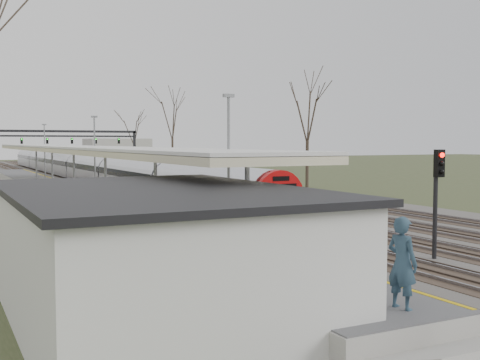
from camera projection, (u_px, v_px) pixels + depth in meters
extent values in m
cube|color=#474442|center=(122.00, 184.00, 61.45)|extent=(24.00, 160.00, 0.10)
cube|color=#4C3828|center=(62.00, 186.00, 58.74)|extent=(2.60, 160.00, 0.06)
cube|color=gray|center=(54.00, 185.00, 58.41)|extent=(0.07, 160.00, 0.12)
cube|color=gray|center=(69.00, 185.00, 59.06)|extent=(0.07, 160.00, 0.12)
cube|color=#4C3828|center=(98.00, 184.00, 60.32)|extent=(2.60, 160.00, 0.06)
cube|color=gray|center=(90.00, 184.00, 59.99)|extent=(0.07, 160.00, 0.12)
cube|color=gray|center=(105.00, 184.00, 60.64)|extent=(0.07, 160.00, 0.12)
cube|color=#4C3828|center=(131.00, 183.00, 61.90)|extent=(2.60, 160.00, 0.06)
cube|color=gray|center=(125.00, 183.00, 61.57)|extent=(0.07, 160.00, 0.12)
cube|color=gray|center=(138.00, 182.00, 62.22)|extent=(0.07, 160.00, 0.12)
cube|color=#4C3828|center=(164.00, 182.00, 63.48)|extent=(2.60, 160.00, 0.06)
cube|color=gray|center=(157.00, 182.00, 63.15)|extent=(0.07, 160.00, 0.12)
cube|color=gray|center=(170.00, 181.00, 63.80)|extent=(0.07, 160.00, 0.12)
cube|color=#4C3828|center=(194.00, 181.00, 65.06)|extent=(2.60, 160.00, 0.06)
cube|color=gray|center=(188.00, 181.00, 64.73)|extent=(0.07, 160.00, 0.12)
cube|color=gray|center=(200.00, 180.00, 65.38)|extent=(0.07, 160.00, 0.12)
cube|color=#9E9B93|center=(64.00, 198.00, 41.76)|extent=(3.50, 69.00, 1.00)
cylinder|color=slate|center=(247.00, 208.00, 17.16)|extent=(0.14, 0.14, 3.00)
cylinder|color=slate|center=(156.00, 188.00, 24.28)|extent=(0.14, 0.14, 3.00)
cylinder|color=slate|center=(106.00, 178.00, 31.40)|extent=(0.14, 0.14, 3.00)
cylinder|color=slate|center=(74.00, 171.00, 38.52)|extent=(0.14, 0.14, 3.00)
cylinder|color=slate|center=(52.00, 166.00, 45.64)|extent=(0.14, 0.14, 3.00)
cylinder|color=slate|center=(36.00, 163.00, 52.76)|extent=(0.14, 0.14, 3.00)
cube|color=silver|center=(77.00, 147.00, 37.53)|extent=(4.10, 50.00, 0.12)
cube|color=beige|center=(77.00, 150.00, 37.54)|extent=(4.10, 50.00, 0.25)
cube|color=silver|center=(155.00, 262.00, 13.88)|extent=(6.00, 9.00, 3.20)
cube|color=black|center=(134.00, 151.00, 92.70)|extent=(0.35, 0.35, 6.00)
cube|color=black|center=(66.00, 131.00, 87.89)|extent=(21.00, 0.35, 0.35)
cube|color=black|center=(66.00, 136.00, 87.93)|extent=(21.00, 0.25, 0.25)
cube|color=black|center=(22.00, 141.00, 84.98)|extent=(0.32, 0.22, 0.85)
sphere|color=#0CFF19|center=(22.00, 139.00, 84.84)|extent=(0.16, 0.16, 0.16)
cube|color=black|center=(47.00, 141.00, 86.56)|extent=(0.32, 0.22, 0.85)
sphere|color=#0CFF19|center=(47.00, 139.00, 86.42)|extent=(0.16, 0.16, 0.16)
cube|color=black|center=(72.00, 141.00, 88.14)|extent=(0.32, 0.22, 0.85)
sphere|color=#0CFF19|center=(72.00, 139.00, 88.00)|extent=(0.16, 0.16, 0.16)
cube|color=black|center=(96.00, 141.00, 89.72)|extent=(0.32, 0.22, 0.85)
sphere|color=#0CFF19|center=(96.00, 139.00, 89.58)|extent=(0.16, 0.16, 0.16)
cube|color=black|center=(119.00, 141.00, 91.30)|extent=(0.32, 0.22, 0.85)
sphere|color=#0CFF19|center=(119.00, 139.00, 91.16)|extent=(0.16, 0.16, 0.16)
cylinder|color=#2D231C|center=(307.00, 165.00, 56.07)|extent=(0.30, 0.30, 4.50)
cube|color=#B3B6BE|center=(78.00, 170.00, 68.48)|extent=(2.55, 90.00, 1.60)
cylinder|color=#B3B6BE|center=(78.00, 165.00, 68.44)|extent=(2.60, 89.70, 2.60)
cube|color=black|center=(78.00, 164.00, 68.43)|extent=(2.62, 89.40, 0.55)
cube|color=#A7090A|center=(278.00, 212.00, 28.53)|extent=(2.55, 0.50, 1.50)
cylinder|color=#A7090A|center=(278.00, 197.00, 28.53)|extent=(2.60, 0.60, 2.60)
cube|color=black|center=(281.00, 191.00, 28.27)|extent=(1.70, 0.12, 0.70)
sphere|color=white|center=(265.00, 215.00, 27.97)|extent=(0.22, 0.22, 0.22)
sphere|color=white|center=(296.00, 213.00, 28.74)|extent=(0.22, 0.22, 0.22)
cube|color=black|center=(78.00, 179.00, 68.54)|extent=(1.80, 89.00, 0.35)
cube|color=#B3B6BE|center=(90.00, 163.00, 93.31)|extent=(2.55, 60.00, 1.60)
cylinder|color=#B3B6BE|center=(90.00, 159.00, 93.27)|extent=(2.60, 59.70, 2.60)
cube|color=black|center=(90.00, 158.00, 93.26)|extent=(2.62, 59.40, 0.55)
cube|color=#A7090A|center=(152.00, 172.00, 66.70)|extent=(2.55, 0.50, 1.50)
cylinder|color=#A7090A|center=(152.00, 165.00, 66.70)|extent=(2.60, 0.60, 2.60)
cube|color=black|center=(153.00, 163.00, 66.44)|extent=(1.70, 0.12, 0.70)
sphere|color=white|center=(146.00, 173.00, 66.15)|extent=(0.22, 0.22, 0.22)
sphere|color=white|center=(160.00, 173.00, 66.91)|extent=(0.22, 0.22, 0.22)
cube|color=black|center=(90.00, 169.00, 93.37)|extent=(1.80, 59.00, 0.35)
imported|color=#2C4556|center=(402.00, 263.00, 12.03)|extent=(0.56, 0.76, 1.90)
cylinder|color=black|center=(435.00, 207.00, 21.89)|extent=(0.16, 0.16, 4.00)
cube|color=black|center=(439.00, 163.00, 21.66)|extent=(0.35, 0.22, 1.00)
sphere|color=#FF0C05|center=(442.00, 155.00, 21.52)|extent=(0.18, 0.18, 0.18)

